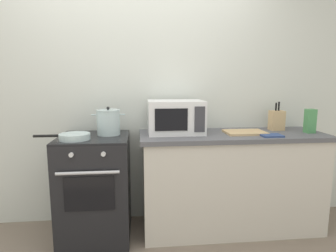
% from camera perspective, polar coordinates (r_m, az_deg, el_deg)
% --- Properties ---
extents(back_wall, '(4.40, 0.10, 2.50)m').
position_cam_1_polar(back_wall, '(2.84, -0.80, 6.16)').
color(back_wall, silver).
rests_on(back_wall, ground_plane).
extents(lower_cabinet_right, '(1.64, 0.56, 0.88)m').
position_cam_1_polar(lower_cabinet_right, '(2.79, 12.53, -11.17)').
color(lower_cabinet_right, beige).
rests_on(lower_cabinet_right, ground_plane).
extents(countertop_right, '(1.70, 0.60, 0.04)m').
position_cam_1_polar(countertop_right, '(2.67, 12.87, -1.85)').
color(countertop_right, '#59595E').
rests_on(countertop_right, lower_cabinet_right).
extents(stove, '(0.60, 0.64, 0.92)m').
position_cam_1_polar(stove, '(2.66, -14.43, -11.81)').
color(stove, black).
rests_on(stove, ground_plane).
extents(stock_pot, '(0.29, 0.21, 0.25)m').
position_cam_1_polar(stock_pot, '(2.56, -11.92, 0.76)').
color(stock_pot, silver).
rests_on(stock_pot, stove).
extents(frying_pan, '(0.45, 0.25, 0.05)m').
position_cam_1_polar(frying_pan, '(2.43, -18.47, -2.03)').
color(frying_pan, silver).
rests_on(frying_pan, stove).
extents(microwave, '(0.50, 0.37, 0.30)m').
position_cam_1_polar(microwave, '(2.58, 1.54, 1.84)').
color(microwave, white).
rests_on(microwave, countertop_right).
extents(cutting_board, '(0.36, 0.26, 0.02)m').
position_cam_1_polar(cutting_board, '(2.68, 15.25, -1.23)').
color(cutting_board, tan).
rests_on(cutting_board, countertop_right).
extents(knife_block, '(0.13, 0.10, 0.28)m').
position_cam_1_polar(knife_block, '(2.94, 21.07, 1.10)').
color(knife_block, tan).
rests_on(knife_block, countertop_right).
extents(pasta_box, '(0.08, 0.08, 0.22)m').
position_cam_1_polar(pasta_box, '(2.91, 26.74, 0.91)').
color(pasta_box, '#4C9356').
rests_on(pasta_box, countertop_right).
extents(oven_mitt, '(0.18, 0.14, 0.02)m').
position_cam_1_polar(oven_mitt, '(2.60, 20.11, -1.80)').
color(oven_mitt, '#33477A').
rests_on(oven_mitt, countertop_right).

